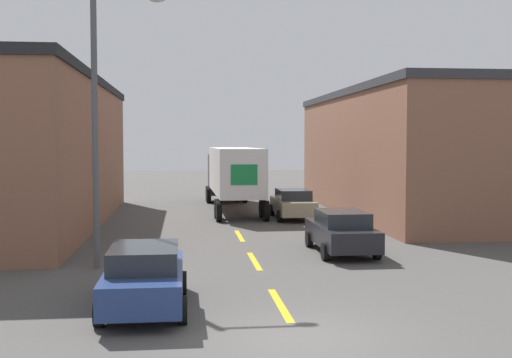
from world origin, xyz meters
The scene contains 8 objects.
ground_plane centered at (0.00, 0.00, 0.00)m, with size 160.00×160.00×0.00m, color #4C4947.
road_centerline centered at (0.00, 8.83, 0.00)m, with size 0.20×15.39×0.01m.
warehouse_right centered at (12.80, 23.00, 3.57)m, with size 12.72×22.31×7.12m.
semi_truck centered at (0.53, 25.77, 2.29)m, with size 2.91×13.48×3.79m.
parked_car_right_mid centered at (3.41, 10.06, 0.83)m, with size 2.08×4.68×1.60m.
parked_car_right_far centered at (3.41, 20.82, 0.83)m, with size 2.08×4.68×1.60m.
parked_car_left_near centered at (-3.41, 2.73, 0.83)m, with size 2.08×4.68×1.60m.
street_lamp centered at (-5.04, 8.15, 5.17)m, with size 2.42×0.32×9.05m.
Camera 1 is at (-2.42, -13.18, 4.16)m, focal length 45.00 mm.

